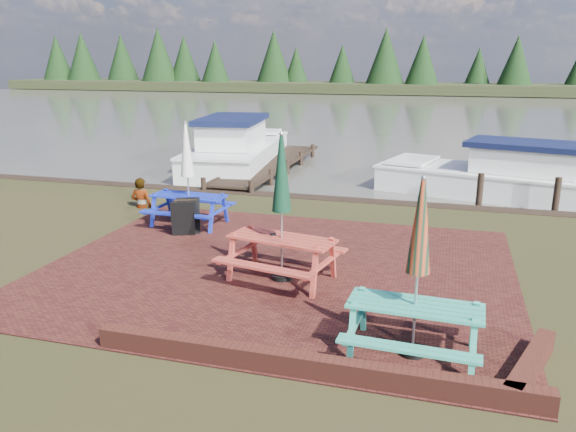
# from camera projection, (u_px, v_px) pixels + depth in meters

# --- Properties ---
(ground) EXTENTS (120.00, 120.00, 0.00)m
(ground) POSITION_uv_depth(u_px,v_px,m) (261.00, 288.00, 10.12)
(ground) COLOR black
(ground) RESTS_ON ground
(paving) EXTENTS (9.00, 7.50, 0.02)m
(paving) POSITION_uv_depth(u_px,v_px,m) (277.00, 269.00, 11.04)
(paving) COLOR #381311
(paving) RESTS_ON ground
(brick_wall) EXTENTS (6.21, 1.79, 0.30)m
(brick_wall) POSITION_uv_depth(u_px,v_px,m) (358.00, 366.00, 7.27)
(brick_wall) COLOR #4C1E16
(brick_wall) RESTS_ON ground
(water) EXTENTS (120.00, 60.00, 0.02)m
(water) POSITION_uv_depth(u_px,v_px,m) (412.00, 112.00, 44.35)
(water) COLOR #413F38
(water) RESTS_ON ground
(far_treeline) EXTENTS (120.00, 10.00, 8.10)m
(far_treeline) POSITION_uv_depth(u_px,v_px,m) (430.00, 66.00, 70.31)
(far_treeline) COLOR black
(far_treeline) RESTS_ON ground
(picnic_table_teal) EXTENTS (1.89, 1.70, 2.52)m
(picnic_table_teal) POSITION_uv_depth(u_px,v_px,m) (416.00, 296.00, 7.60)
(picnic_table_teal) COLOR teal
(picnic_table_teal) RESTS_ON ground
(picnic_table_red) EXTENTS (2.26, 2.09, 2.73)m
(picnic_table_red) POSITION_uv_depth(u_px,v_px,m) (282.00, 231.00, 10.27)
(picnic_table_red) COLOR #B43B2E
(picnic_table_red) RESTS_ON ground
(picnic_table_blue) EXTENTS (1.90, 1.71, 2.54)m
(picnic_table_blue) POSITION_uv_depth(u_px,v_px,m) (188.00, 190.00, 13.75)
(picnic_table_blue) COLOR #1626A6
(picnic_table_blue) RESTS_ON ground
(chalkboard) EXTENTS (0.58, 0.68, 0.86)m
(chalkboard) POSITION_uv_depth(u_px,v_px,m) (186.00, 217.00, 13.04)
(chalkboard) COLOR black
(chalkboard) RESTS_ON ground
(jetty) EXTENTS (1.76, 9.08, 1.00)m
(jetty) POSITION_uv_depth(u_px,v_px,m) (269.00, 164.00, 21.46)
(jetty) COLOR black
(jetty) RESTS_ON ground
(boat_jetty) EXTENTS (3.71, 8.24, 2.31)m
(boat_jetty) POSITION_uv_depth(u_px,v_px,m) (237.00, 151.00, 22.22)
(boat_jetty) COLOR silver
(boat_jetty) RESTS_ON ground
(boat_near) EXTENTS (7.61, 4.24, 1.95)m
(boat_near) POSITION_uv_depth(u_px,v_px,m) (500.00, 179.00, 17.59)
(boat_near) COLOR silver
(boat_near) RESTS_ON ground
(person) EXTENTS (0.61, 0.41, 1.65)m
(person) POSITION_uv_depth(u_px,v_px,m) (140.00, 178.00, 15.46)
(person) COLOR gray
(person) RESTS_ON ground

